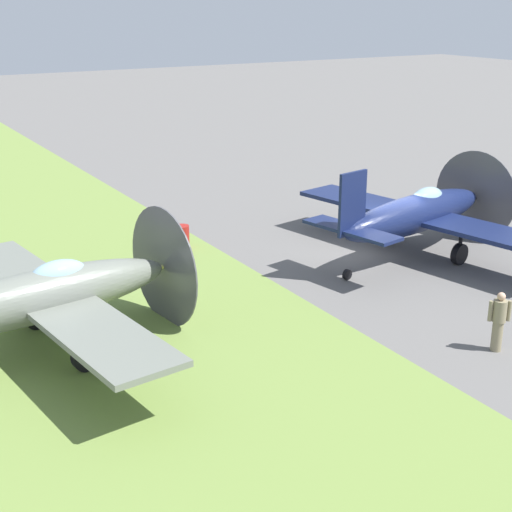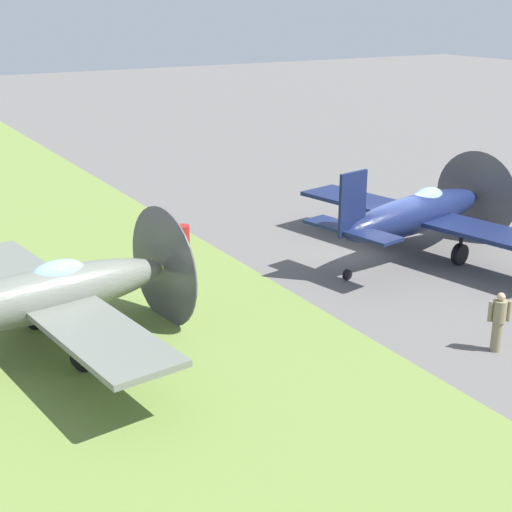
{
  "view_description": "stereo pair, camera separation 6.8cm",
  "coord_description": "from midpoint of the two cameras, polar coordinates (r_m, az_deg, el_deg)",
  "views": [
    {
      "loc": [
        20.62,
        -17.58,
        9.27
      ],
      "look_at": [
        1.06,
        -5.99,
        1.43
      ],
      "focal_mm": 52.51,
      "sensor_mm": 36.0,
      "label": 1
    },
    {
      "loc": [
        20.66,
        -17.52,
        9.27
      ],
      "look_at": [
        1.06,
        -5.99,
        1.43
      ],
      "focal_mm": 52.51,
      "sensor_mm": 36.0,
      "label": 2
    }
  ],
  "objects": [
    {
      "name": "ground_plane",
      "position": [
        28.64,
        9.36,
        -0.13
      ],
      "size": [
        160.0,
        160.0,
        0.0
      ],
      "primitive_type": "plane",
      "color": "#605E5B"
    },
    {
      "name": "grass_verge",
      "position": [
        23.78,
        -10.11,
        -4.23
      ],
      "size": [
        120.0,
        11.0,
        0.01
      ],
      "primitive_type": "cube",
      "color": "olive",
      "rests_on": "ground"
    },
    {
      "name": "airplane_lead",
      "position": [
        28.66,
        12.33,
        3.19
      ],
      "size": [
        11.26,
        8.99,
        3.99
      ],
      "rotation": [
        0.0,
        0.0,
        0.2
      ],
      "color": "#141E47",
      "rests_on": "ground"
    },
    {
      "name": "airplane_wingman",
      "position": [
        21.04,
        -15.92,
        -2.94
      ],
      "size": [
        11.23,
        8.91,
        3.98
      ],
      "rotation": [
        0.0,
        0.0,
        0.12
      ],
      "color": "slate",
      "rests_on": "ground"
    },
    {
      "name": "ground_crew_chief",
      "position": [
        21.65,
        18.08,
        -4.69
      ],
      "size": [
        0.38,
        0.56,
        1.73
      ],
      "rotation": [
        0.0,
        0.0,
        1.05
      ],
      "color": "#847A5B",
      "rests_on": "ground"
    },
    {
      "name": "fuel_drum",
      "position": [
        29.41,
        -5.59,
        1.48
      ],
      "size": [
        0.6,
        0.6,
        0.9
      ],
      "primitive_type": "cylinder",
      "color": "maroon",
      "rests_on": "ground"
    }
  ]
}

